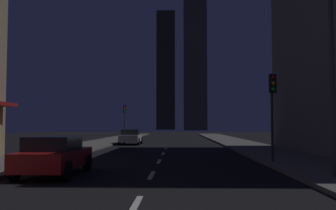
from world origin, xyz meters
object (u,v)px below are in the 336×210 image
Objects in this scene: car_parked_far at (131,137)px; street_lamp_right at (307,31)px; car_parked_near at (54,155)px; traffic_light_near_right at (272,97)px; traffic_light_far_left at (125,114)px; fire_hydrant_far_left at (79,145)px.

street_lamp_right is (8.98, -23.11, 4.33)m from car_parked_far.
traffic_light_near_right is at bearing 24.21° from car_parked_near.
traffic_light_far_left is at bearing 108.73° from street_lamp_right.
traffic_light_near_right is at bearing -67.76° from traffic_light_far_left.
street_lamp_right reaches higher than car_parked_near.
street_lamp_right is at bearing -68.77° from car_parked_far.
car_parked_near is at bearing -86.49° from traffic_light_far_left.
car_parked_far is at bearing 116.92° from traffic_light_near_right.
traffic_light_near_right is 0.64× the size of street_lamp_right.
street_lamp_right is at bearing -49.18° from fire_hydrant_far_left.
fire_hydrant_far_left is 14.12m from traffic_light_near_right.
traffic_light_far_left is at bearing 93.51° from car_parked_near.
traffic_light_far_left reaches higher than car_parked_far.
traffic_light_far_left is at bearing 112.24° from traffic_light_near_right.
street_lamp_right reaches higher than traffic_light_far_left.
car_parked_far is 20.25m from traffic_light_near_right.
car_parked_near is at bearing -155.79° from traffic_light_near_right.
traffic_light_near_right is at bearing -63.08° from car_parked_far.
traffic_light_far_left is (0.40, 19.04, 2.74)m from fire_hydrant_far_left.
traffic_light_near_right reaches higher than car_parked_far.
street_lamp_right is (8.98, -1.10, 4.33)m from car_parked_near.
car_parked_far is at bearing 77.11° from fire_hydrant_far_left.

